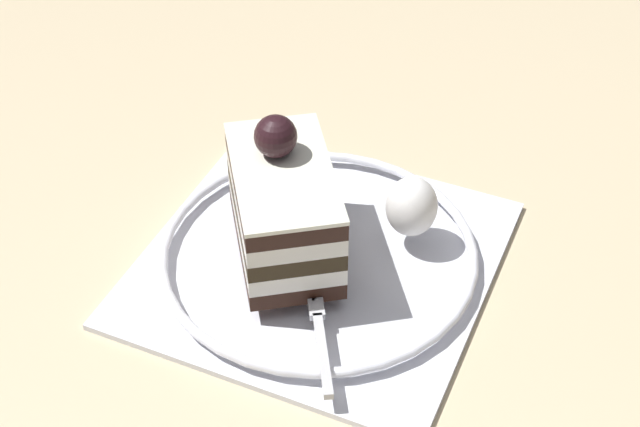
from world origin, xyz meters
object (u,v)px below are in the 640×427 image
dessert_plate (320,255)px  fork (319,327)px  cake_slice (284,206)px  whipped_cream_dollop (412,206)px

dessert_plate → fork: 0.08m
cake_slice → fork: bearing=-129.1°
dessert_plate → fork: (-0.06, -0.04, 0.01)m
cake_slice → fork: size_ratio=1.49×
dessert_plate → cake_slice: bearing=121.6°
dessert_plate → whipped_cream_dollop: 0.07m
fork → whipped_cream_dollop: bearing=-0.5°
cake_slice → whipped_cream_dollop: size_ratio=2.85×
whipped_cream_dollop → fork: size_ratio=0.52×
dessert_plate → fork: fork is taller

